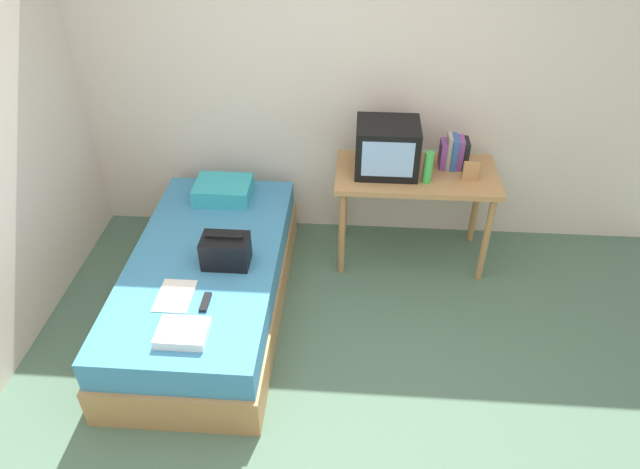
{
  "coord_description": "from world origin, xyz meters",
  "views": [
    {
      "loc": [
        0.14,
        -2.07,
        2.87
      ],
      "look_at": [
        -0.08,
        1.08,
        0.53
      ],
      "focal_mm": 32.55,
      "sensor_mm": 36.0,
      "label": 1
    }
  ],
  "objects_px": {
    "book_row": "(454,153)",
    "pillow": "(223,190)",
    "remote_dark": "(205,302)",
    "magazine": "(175,296)",
    "picture_frame": "(471,171)",
    "desk": "(415,184)",
    "folded_towel": "(183,333)",
    "bed": "(208,284)",
    "water_bottle": "(428,167)",
    "handbag": "(226,251)",
    "tv": "(387,148)"
  },
  "relations": [
    {
      "from": "book_row",
      "to": "folded_towel",
      "type": "xyz_separation_m",
      "value": [
        -1.62,
        -1.55,
        -0.36
      ]
    },
    {
      "from": "book_row",
      "to": "remote_dark",
      "type": "xyz_separation_m",
      "value": [
        -1.56,
        -1.27,
        -0.37
      ]
    },
    {
      "from": "book_row",
      "to": "remote_dark",
      "type": "distance_m",
      "value": 2.05
    },
    {
      "from": "magazine",
      "to": "handbag",
      "type": "bearing_deg",
      "value": 53.06
    },
    {
      "from": "desk",
      "to": "magazine",
      "type": "distance_m",
      "value": 1.88
    },
    {
      "from": "tv",
      "to": "book_row",
      "type": "height_order",
      "value": "tv"
    },
    {
      "from": "bed",
      "to": "remote_dark",
      "type": "distance_m",
      "value": 0.53
    },
    {
      "from": "magazine",
      "to": "remote_dark",
      "type": "xyz_separation_m",
      "value": [
        0.2,
        -0.05,
        0.01
      ]
    },
    {
      "from": "book_row",
      "to": "picture_frame",
      "type": "distance_m",
      "value": 0.21
    },
    {
      "from": "water_bottle",
      "to": "handbag",
      "type": "height_order",
      "value": "water_bottle"
    },
    {
      "from": "bed",
      "to": "book_row",
      "type": "xyz_separation_m",
      "value": [
        1.67,
        0.82,
        0.63
      ]
    },
    {
      "from": "bed",
      "to": "folded_towel",
      "type": "xyz_separation_m",
      "value": [
        0.05,
        -0.72,
        0.28
      ]
    },
    {
      "from": "remote_dark",
      "to": "desk",
      "type": "bearing_deg",
      "value": 42.14
    },
    {
      "from": "water_bottle",
      "to": "bed",
      "type": "bearing_deg",
      "value": -157.98
    },
    {
      "from": "book_row",
      "to": "pillow",
      "type": "height_order",
      "value": "book_row"
    },
    {
      "from": "remote_dark",
      "to": "book_row",
      "type": "bearing_deg",
      "value": 39.23
    },
    {
      "from": "bed",
      "to": "desk",
      "type": "distance_m",
      "value": 1.64
    },
    {
      "from": "bed",
      "to": "pillow",
      "type": "relative_size",
      "value": 4.84
    },
    {
      "from": "book_row",
      "to": "magazine",
      "type": "xyz_separation_m",
      "value": [
        -1.76,
        -1.22,
        -0.38
      ]
    },
    {
      "from": "handbag",
      "to": "bed",
      "type": "bearing_deg",
      "value": 159.06
    },
    {
      "from": "book_row",
      "to": "remote_dark",
      "type": "relative_size",
      "value": 1.58
    },
    {
      "from": "bed",
      "to": "magazine",
      "type": "distance_m",
      "value": 0.48
    },
    {
      "from": "tv",
      "to": "handbag",
      "type": "xyz_separation_m",
      "value": [
        -1.02,
        -0.8,
        -0.35
      ]
    },
    {
      "from": "picture_frame",
      "to": "remote_dark",
      "type": "xyz_separation_m",
      "value": [
        -1.66,
        -1.09,
        -0.33
      ]
    },
    {
      "from": "bed",
      "to": "water_bottle",
      "type": "distance_m",
      "value": 1.71
    },
    {
      "from": "bed",
      "to": "handbag",
      "type": "distance_m",
      "value": 0.39
    },
    {
      "from": "book_row",
      "to": "pillow",
      "type": "distance_m",
      "value": 1.72
    },
    {
      "from": "desk",
      "to": "picture_frame",
      "type": "bearing_deg",
      "value": -13.14
    },
    {
      "from": "book_row",
      "to": "picture_frame",
      "type": "bearing_deg",
      "value": -61.15
    },
    {
      "from": "book_row",
      "to": "magazine",
      "type": "bearing_deg",
      "value": -145.18
    },
    {
      "from": "pillow",
      "to": "folded_towel",
      "type": "height_order",
      "value": "pillow"
    },
    {
      "from": "handbag",
      "to": "remote_dark",
      "type": "bearing_deg",
      "value": -97.81
    },
    {
      "from": "pillow",
      "to": "tv",
      "type": "bearing_deg",
      "value": 1.4
    },
    {
      "from": "water_bottle",
      "to": "remote_dark",
      "type": "distance_m",
      "value": 1.75
    },
    {
      "from": "picture_frame",
      "to": "water_bottle",
      "type": "bearing_deg",
      "value": -171.26
    },
    {
      "from": "desk",
      "to": "folded_towel",
      "type": "relative_size",
      "value": 4.14
    },
    {
      "from": "picture_frame",
      "to": "magazine",
      "type": "relative_size",
      "value": 0.49
    },
    {
      "from": "bed",
      "to": "remote_dark",
      "type": "relative_size",
      "value": 12.82
    },
    {
      "from": "bed",
      "to": "picture_frame",
      "type": "xyz_separation_m",
      "value": [
        1.77,
        0.64,
        0.59
      ]
    },
    {
      "from": "picture_frame",
      "to": "handbag",
      "type": "distance_m",
      "value": 1.77
    },
    {
      "from": "remote_dark",
      "to": "magazine",
      "type": "bearing_deg",
      "value": 165.75
    },
    {
      "from": "picture_frame",
      "to": "folded_towel",
      "type": "height_order",
      "value": "picture_frame"
    },
    {
      "from": "remote_dark",
      "to": "tv",
      "type": "bearing_deg",
      "value": 47.91
    },
    {
      "from": "desk",
      "to": "picture_frame",
      "type": "distance_m",
      "value": 0.41
    },
    {
      "from": "pillow",
      "to": "remote_dark",
      "type": "bearing_deg",
      "value": -83.77
    },
    {
      "from": "water_bottle",
      "to": "folded_towel",
      "type": "distance_m",
      "value": 1.97
    },
    {
      "from": "water_bottle",
      "to": "handbag",
      "type": "xyz_separation_m",
      "value": [
        -1.3,
        -0.66,
        -0.29
      ]
    },
    {
      "from": "remote_dark",
      "to": "folded_towel",
      "type": "distance_m",
      "value": 0.28
    },
    {
      "from": "book_row",
      "to": "pillow",
      "type": "xyz_separation_m",
      "value": [
        -1.68,
        -0.11,
        -0.32
      ]
    },
    {
      "from": "folded_towel",
      "to": "pillow",
      "type": "bearing_deg",
      "value": 92.52
    }
  ]
}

